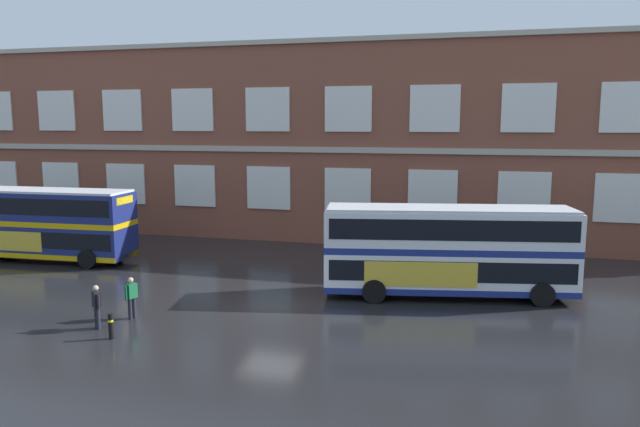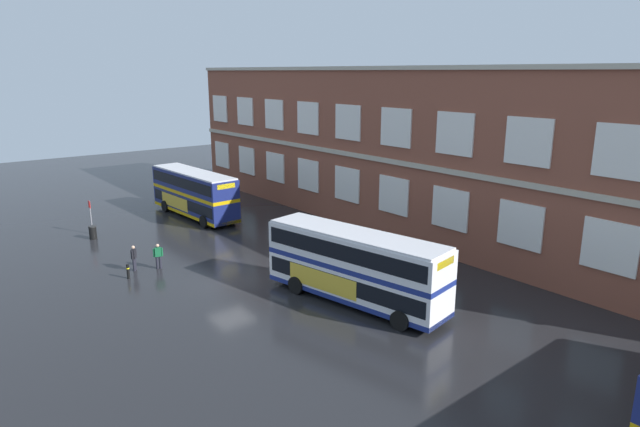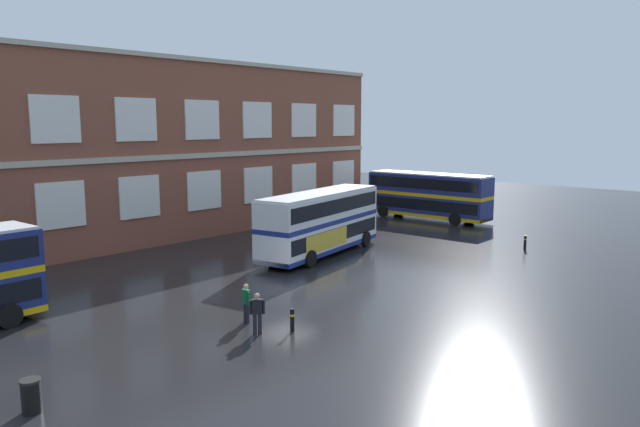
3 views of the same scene
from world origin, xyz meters
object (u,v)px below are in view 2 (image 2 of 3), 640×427
Objects in this scene: waiting_passenger at (158,255)px; second_passenger at (134,257)px; bus_stand_flag at (90,214)px; safety_bollard_west at (128,271)px; double_decker_near at (194,193)px; double_decker_middle at (355,266)px; station_litter_bin at (93,232)px.

waiting_passenger and second_passenger have the same top height.
safety_bollard_west is (11.46, -1.21, -1.14)m from bus_stand_flag.
double_decker_near is 6.53× the size of waiting_passenger.
double_decker_near reaches higher than bus_stand_flag.
waiting_passenger is at bearing -151.67° from double_decker_middle.
waiting_passenger is 9.62m from station_litter_bin.
waiting_passenger is at bearing 5.23° from bus_stand_flag.
second_passenger is at bearing -148.15° from double_decker_middle.
waiting_passenger is 11.00m from bus_stand_flag.
double_decker_near is 10.78× the size of station_litter_bin.
waiting_passenger is 0.63× the size of bus_stand_flag.
station_litter_bin is 10.08m from safety_bollard_west.
bus_stand_flag is at bearing -174.77° from waiting_passenger.
double_decker_near reaches higher than waiting_passenger.
safety_bollard_west is at bearing -142.90° from double_decker_middle.
double_decker_middle is at bearing 37.10° from safety_bollard_west.
safety_bollard_west is (10.05, -0.85, -0.03)m from station_litter_bin.
station_litter_bin is (-9.52, -1.36, -0.41)m from waiting_passenger.
double_decker_middle is at bearing 31.85° from second_passenger.
double_decker_near is at bearing 143.97° from waiting_passenger.
station_litter_bin is at bearing -14.11° from bus_stand_flag.
waiting_passenger is at bearing 65.55° from second_passenger.
bus_stand_flag is 11.58m from safety_bollard_west.
safety_bollard_west is (-11.49, -8.69, -1.66)m from double_decker_middle.
double_decker_middle is at bearing 18.05° from bus_stand_flag.
safety_bollard_west is at bearing -35.93° from second_passenger.
second_passenger is at bearing -0.12° from station_litter_bin.
double_decker_near is 15.36m from safety_bollard_west.
double_decker_near is at bearing 137.83° from second_passenger.
waiting_passenger is at bearing 8.12° from station_litter_bin.
double_decker_middle is at bearing 19.99° from station_litter_bin.
double_decker_near is 8.94m from bus_stand_flag.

